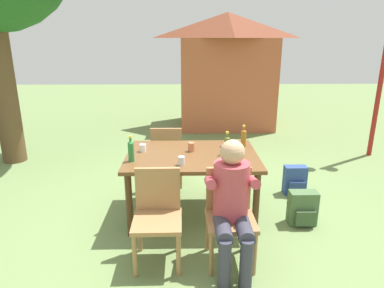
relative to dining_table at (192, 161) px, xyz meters
name	(u,v)px	position (x,y,z in m)	size (l,w,h in m)	color
ground_plane	(192,214)	(0.00, 0.00, -0.67)	(24.00, 24.00, 0.00)	#6B844C
dining_table	(192,161)	(0.00, 0.00, 0.00)	(1.48, 1.08, 0.75)	brown
chair_near_right	(230,211)	(0.33, -0.84, -0.18)	(0.45, 0.45, 0.87)	#A37547
chair_far_left	(167,153)	(-0.33, 0.84, -0.18)	(0.44, 0.44, 0.87)	#A37547
chair_near_left	(158,211)	(-0.33, -0.84, -0.18)	(0.45, 0.45, 0.87)	#A37547
person_in_white_shirt	(232,200)	(0.33, -0.95, -0.01)	(0.47, 0.61, 1.18)	#B7424C
bottle_amber	(243,137)	(0.63, 0.28, 0.20)	(0.06, 0.06, 0.27)	#996019
bottle_olive	(227,145)	(0.39, -0.02, 0.20)	(0.06, 0.06, 0.27)	#566623
bottle_green	(131,150)	(-0.65, -0.22, 0.21)	(0.06, 0.06, 0.28)	#287A38
cup_glass	(181,161)	(-0.12, -0.34, 0.13)	(0.07, 0.07, 0.09)	silver
cup_white	(143,148)	(-0.57, 0.11, 0.13)	(0.08, 0.08, 0.09)	white
cup_terracotta	(191,147)	(-0.01, 0.10, 0.14)	(0.08, 0.08, 0.10)	#BC6B47
cup_steel	(240,164)	(0.47, -0.43, 0.13)	(0.08, 0.08, 0.08)	#B2B7BC
table_knife	(225,149)	(0.40, 0.16, 0.09)	(0.13, 0.22, 0.01)	silver
backpack_by_near_side	(295,181)	(1.39, 0.52, -0.48)	(0.29, 0.21, 0.39)	#2D4784
backpack_by_far_side	(303,209)	(1.23, -0.25, -0.48)	(0.31, 0.22, 0.39)	#47663D
brick_kiosk	(226,68)	(0.88, 4.37, 0.68)	(2.40, 1.81, 2.56)	#B25638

